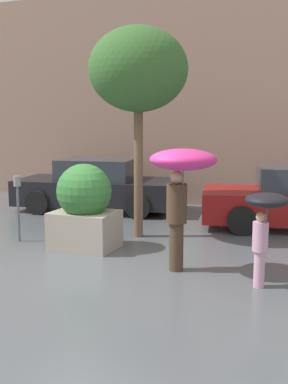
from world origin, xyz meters
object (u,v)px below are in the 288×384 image
at_px(person_child, 265,216).
at_px(parking_meter, 18,195).
at_px(planter_box, 84,207).
at_px(person_adult, 182,174).
at_px(parked_car_near, 98,187).
at_px(street_tree, 138,71).

xyz_separation_m(person_child, parking_meter, (-4.85, 0.96, -0.13)).
distance_m(planter_box, person_adult, 2.34).
relative_size(planter_box, person_adult, 0.81).
height_order(person_child, parked_car_near, person_child).
distance_m(planter_box, parked_car_near, 3.82).
xyz_separation_m(planter_box, parked_car_near, (-1.51, 3.51, -0.16)).
xyz_separation_m(planter_box, person_child, (3.40, -1.00, 0.28)).
relative_size(planter_box, street_tree, 0.38).
distance_m(planter_box, person_child, 3.55).
distance_m(person_adult, parking_meter, 3.66).
height_order(planter_box, parking_meter, planter_box).
xyz_separation_m(person_adult, parking_meter, (-3.54, 0.68, -0.63)).
distance_m(parked_car_near, parking_meter, 3.56).
relative_size(planter_box, parking_meter, 1.22).
relative_size(person_adult, street_tree, 0.47).
bearing_deg(parking_meter, street_tree, 31.05).
distance_m(person_adult, parked_car_near, 5.63).
relative_size(person_child, street_tree, 0.33).
bearing_deg(planter_box, person_child, -16.37).
relative_size(parked_car_near, parking_meter, 3.42).
bearing_deg(parked_car_near, person_child, -141.75).
xyz_separation_m(person_adult, parked_car_near, (-3.60, 4.22, -0.94)).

